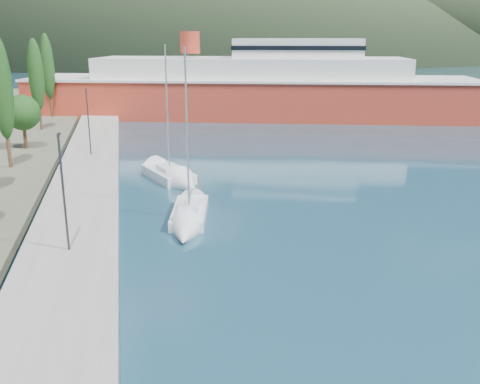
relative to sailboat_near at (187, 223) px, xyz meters
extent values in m
plane|color=#1B4154|center=(2.34, 101.35, -0.29)|extent=(1400.00, 1400.00, 0.00)
cube|color=gray|center=(-6.66, 7.35, 0.11)|extent=(5.00, 88.00, 0.80)
cylinder|color=#47301E|center=(-13.13, 16.28, 1.63)|extent=(0.30, 0.30, 2.44)
ellipsoid|color=#1B3F16|center=(-13.13, 16.28, 7.18)|extent=(1.80, 1.80, 8.65)
cylinder|color=#47301E|center=(-13.13, 24.41, 1.50)|extent=(0.36, 0.36, 2.17)
sphere|color=#1B3F16|center=(-13.13, 24.41, 3.97)|extent=(3.47, 3.47, 3.47)
cylinder|color=#47301E|center=(-13.13, 35.82, 1.57)|extent=(0.30, 0.30, 2.32)
ellipsoid|color=#1B3F16|center=(-13.13, 35.82, 6.85)|extent=(1.80, 1.80, 8.24)
cylinder|color=#47301E|center=(-13.13, 46.64, 1.64)|extent=(0.30, 0.30, 2.45)
ellipsoid|color=#1B3F16|center=(-13.13, 46.64, 7.21)|extent=(1.80, 1.80, 8.69)
cylinder|color=#2D2D33|center=(-6.66, -4.14, 3.51)|extent=(0.12, 0.12, 6.00)
cube|color=#2D2D33|center=(-6.66, -3.89, 6.51)|extent=(0.15, 0.50, 0.12)
cylinder|color=#2D2D33|center=(-6.66, 19.68, 3.51)|extent=(0.12, 0.12, 6.00)
cube|color=#2D2D33|center=(-6.66, 19.93, 6.51)|extent=(0.15, 0.50, 0.12)
cube|color=silver|center=(0.41, 1.94, -0.06)|extent=(3.31, 6.24, 0.84)
cube|color=silver|center=(0.33, 1.56, 0.50)|extent=(1.74, 2.58, 0.33)
cylinder|color=silver|center=(0.33, 1.56, 5.48)|extent=(0.12, 0.12, 10.23)
cone|color=silver|center=(-0.37, -1.77, -0.06)|extent=(2.66, 3.15, 2.14)
cube|color=silver|center=(-0.12, 12.30, -0.01)|extent=(4.28, 6.38, 1.01)
cube|color=silver|center=(0.00, 11.93, 0.66)|extent=(2.20, 2.71, 0.39)
cylinder|color=silver|center=(0.00, 11.93, 5.53)|extent=(0.12, 0.12, 10.06)
cone|color=silver|center=(1.05, 8.73, -0.01)|extent=(3.30, 3.41, 2.57)
cube|color=#B73724|center=(14.94, 45.66, 2.13)|extent=(64.87, 31.43, 6.16)
cube|color=silver|center=(14.94, 45.66, 5.21)|extent=(65.42, 31.94, 0.33)
cube|color=silver|center=(14.94, 45.66, 6.53)|extent=(45.31, 23.45, 3.30)
cube|color=silver|center=(21.25, 43.71, 9.50)|extent=(19.49, 13.09, 2.64)
cylinder|color=#B73724|center=(6.53, 48.25, 10.27)|extent=(2.86, 2.86, 3.08)
camera|label=1|loc=(-3.48, -31.25, 11.18)|focal=40.00mm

